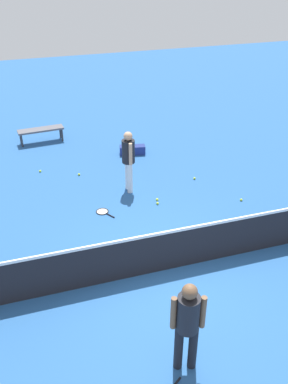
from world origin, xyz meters
name	(u,v)px	position (x,y,z in m)	size (l,w,h in m)	color
ground_plane	(164,270)	(0.00, 0.00, 0.00)	(40.00, 40.00, 0.00)	#265693
court_net	(164,251)	(0.00, 0.00, 0.50)	(10.09, 0.09, 1.07)	#4C4C51
player_near_side	(128,157)	(-0.22, -3.37, 1.01)	(0.34, 0.52, 1.70)	white
player_far_side	(188,321)	(0.48, 2.26, 1.01)	(0.53, 0.42, 1.70)	black
tennis_racket_near_player	(103,212)	(0.70, -2.50, 0.01)	(0.45, 0.59, 0.03)	black
tennis_ball_near_player	(157,199)	(-0.77, -2.62, 0.03)	(0.07, 0.07, 0.07)	#C6E033
tennis_ball_by_net	(158,203)	(-0.72, -2.44, 0.03)	(0.07, 0.07, 0.07)	#C6E033
tennis_ball_midcourt	(241,200)	(-2.86, -1.94, 0.03)	(0.07, 0.07, 0.07)	#C6E033
tennis_ball_baseline	(40,171)	(1.98, -5.19, 0.03)	(0.07, 0.07, 0.07)	#C6E033
tennis_ball_stray_left	(79,174)	(0.93, -4.63, 0.03)	(0.07, 0.07, 0.07)	#C6E033
tennis_ball_stray_right	(194,178)	(-2.17, -3.39, 0.03)	(0.07, 0.07, 0.07)	#C6E033
courtside_bench	(41,131)	(1.69, -7.40, 0.42)	(1.53, 0.51, 0.48)	#595960
equipment_bag	(131,150)	(-0.93, -5.57, 0.14)	(0.84, 0.43, 0.28)	navy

